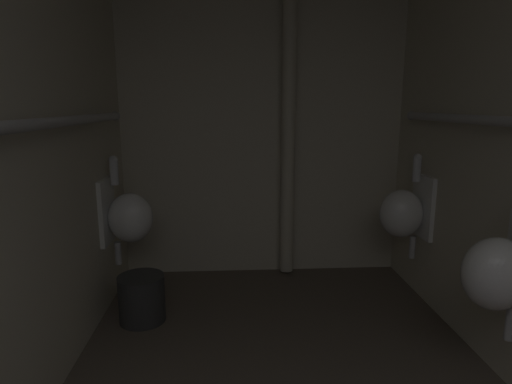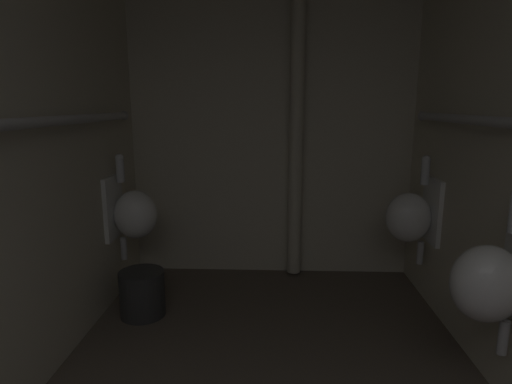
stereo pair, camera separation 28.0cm
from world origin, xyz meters
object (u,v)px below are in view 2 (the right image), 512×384
urinal_right_mid (492,281)px  waste_bin (142,293)px  urinal_right_far (412,216)px  urinal_left_mid (132,213)px  standpipe_back_wall (297,122)px

urinal_right_mid → waste_bin: urinal_right_mid is taller
urinal_right_far → urinal_right_mid: bearing=-90.0°
urinal_left_mid → standpipe_back_wall: bearing=21.9°
urinal_right_mid → urinal_right_far: 1.10m
urinal_left_mid → waste_bin: (0.13, -0.27, -0.48)m
urinal_right_far → waste_bin: bearing=-171.5°
urinal_right_mid → standpipe_back_wall: standpipe_back_wall is taller
urinal_left_mid → urinal_right_mid: 2.21m
urinal_right_far → standpipe_back_wall: standpipe_back_wall is taller
urinal_left_mid → urinal_right_far: same height
urinal_right_far → urinal_left_mid: bearing=180.0°
urinal_left_mid → standpipe_back_wall: (1.16, 0.46, 0.61)m
urinal_right_mid → urinal_right_far: same height
urinal_left_mid → urinal_right_far: (1.92, -0.00, 0.00)m
urinal_left_mid → urinal_right_mid: size_ratio=1.00×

